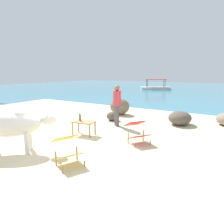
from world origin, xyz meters
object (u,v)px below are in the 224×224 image
person_standing (117,102)px  boat_white (155,87)px  deck_chair_near (137,130)px  cow (12,125)px  bottle (80,117)px  deck_chair_far (67,148)px  low_bench_table (84,124)px

person_standing → boat_white: (-4.39, 17.59, -0.70)m
deck_chair_near → person_standing: 2.12m
cow → person_standing: bearing=35.6°
bottle → person_standing: size_ratio=0.18×
bottle → deck_chair_near: bearing=5.7°
deck_chair_near → person_standing: bearing=174.4°
deck_chair_far → boat_white: bearing=129.3°
boat_white → deck_chair_near: bearing=-101.2°
cow → bottle: (0.49, 2.16, -0.16)m
bottle → deck_chair_far: 2.28m
deck_chair_far → boat_white: boat_white is taller
boat_white → person_standing: bearing=-104.4°
low_bench_table → deck_chair_far: bearing=-67.0°
deck_chair_far → person_standing: person_standing is taller
person_standing → low_bench_table: bearing=32.0°
bottle → boat_white: boat_white is taller
low_bench_table → deck_chair_far: (1.05, -1.91, -0.01)m
deck_chair_far → person_standing: bearing=126.6°
cow → boat_white: size_ratio=0.48×
low_bench_table → deck_chair_near: (1.87, 0.21, -0.01)m
cow → low_bench_table: 2.28m
bottle → deck_chair_far: (1.21, -1.92, -0.21)m
low_bench_table → boat_white: (-4.01, 19.20, -0.14)m
low_bench_table → cow: bearing=-112.6°
low_bench_table → boat_white: 19.61m
person_standing → deck_chair_near: bearing=92.1°
bottle → person_standing: 1.73m
low_bench_table → bottle: bearing=171.6°
cow → deck_chair_far: cow is taller
low_bench_table → deck_chair_near: bearing=0.7°
deck_chair_far → cow: bearing=-146.2°
bottle → low_bench_table: bearing=-2.6°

